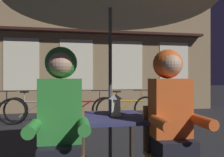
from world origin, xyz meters
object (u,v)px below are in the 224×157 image
at_px(cafe_table, 110,125).
at_px(lantern, 115,104).
at_px(bicycle_second, 35,110).
at_px(bicycle_third, 85,109).
at_px(person_left_hooded, 60,113).
at_px(chair_left, 61,155).
at_px(chair_right, 168,148).
at_px(bicycle_fourth, 127,109).
at_px(person_right_hooded, 171,110).

xyz_separation_m(cafe_table, lantern, (0.05, -0.01, 0.22)).
height_order(bicycle_second, bicycle_third, same).
xyz_separation_m(person_left_hooded, bicycle_third, (0.35, 3.72, -0.50)).
xyz_separation_m(chair_left, bicycle_second, (-0.87, 3.76, -0.14)).
bearing_deg(lantern, cafe_table, 169.20).
distance_m(chair_right, bicycle_fourth, 3.61).
bearing_deg(person_right_hooded, chair_left, 176.61).
bearing_deg(lantern, person_right_hooded, -44.15).
xyz_separation_m(cafe_table, chair_left, (-0.48, -0.37, -0.15)).
distance_m(cafe_table, person_right_hooded, 0.67).
bearing_deg(chair_right, cafe_table, 142.45).
relative_size(person_right_hooded, bicycle_third, 0.84).
xyz_separation_m(chair_right, person_left_hooded, (-0.96, -0.06, 0.36)).
bearing_deg(chair_right, person_left_hooded, -176.61).
height_order(person_left_hooded, bicycle_third, person_left_hooded).
distance_m(cafe_table, bicycle_second, 3.67).
relative_size(cafe_table, chair_right, 0.85).
bearing_deg(bicycle_third, person_right_hooded, -80.69).
distance_m(cafe_table, bicycle_fourth, 3.36).
bearing_deg(chair_left, cafe_table, 37.55).
distance_m(person_left_hooded, bicycle_fourth, 3.95).
distance_m(chair_left, person_left_hooded, 0.36).
bearing_deg(bicycle_fourth, bicycle_third, 175.34).
relative_size(chair_left, person_right_hooded, 0.62).
distance_m(person_right_hooded, bicycle_fourth, 3.70).
bearing_deg(person_right_hooded, cafe_table, 138.43).
height_order(cafe_table, chair_left, chair_left).
bearing_deg(person_right_hooded, lantern, 135.85).
xyz_separation_m(cafe_table, chair_right, (0.48, -0.37, -0.15)).
distance_m(person_left_hooded, bicycle_second, 3.95).
bearing_deg(chair_right, bicycle_third, 99.46).
bearing_deg(chair_left, bicycle_third, 84.56).
bearing_deg(lantern, chair_right, -39.96).
distance_m(chair_left, bicycle_third, 3.69).
bearing_deg(bicycle_fourth, cafe_table, -106.89).
distance_m(cafe_table, person_left_hooded, 0.67).
height_order(cafe_table, person_right_hooded, person_right_hooded).
relative_size(chair_left, person_left_hooded, 0.62).
xyz_separation_m(chair_left, bicycle_third, (0.35, 3.67, -0.14)).
relative_size(lantern, bicycle_second, 0.14).
bearing_deg(chair_left, bicycle_second, 103.08).
bearing_deg(lantern, chair_left, -145.95).
relative_size(chair_left, bicycle_third, 0.52).
xyz_separation_m(person_left_hooded, bicycle_fourth, (1.45, 3.63, -0.50)).
bearing_deg(chair_right, bicycle_second, 115.98).
xyz_separation_m(lantern, chair_right, (0.43, -0.36, -0.37)).
xyz_separation_m(person_left_hooded, person_right_hooded, (0.96, 0.00, 0.00)).
relative_size(cafe_table, person_left_hooded, 0.53).
distance_m(lantern, chair_left, 0.74).
xyz_separation_m(lantern, chair_left, (-0.53, -0.36, -0.37)).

